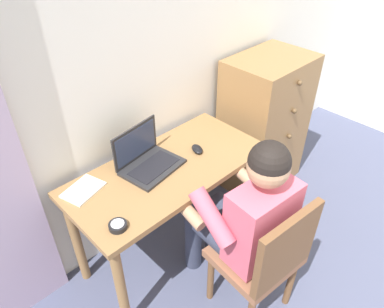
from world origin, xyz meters
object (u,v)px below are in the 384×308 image
Objects in this scene: dresser at (263,124)px; desk at (169,182)px; person_seated at (243,214)px; chair at (265,257)px; desk_clock at (118,226)px; notebook_pad at (83,190)px; laptop at (147,159)px; computer_mouse at (197,149)px.

desk is at bearing -176.21° from dresser.
dresser is at bearing 30.63° from person_seated.
chair is 9.65× the size of desk_clock.
person_seated reaches higher than desk.
desk_clock is at bearing -109.03° from notebook_pad.
laptop is (-0.08, 0.10, 0.17)m from desk.
computer_mouse is at bearing 13.84° from desk_clock.
person_seated is at bearing -29.62° from desk_clock.
chair is at bearing -74.11° from notebook_pad.
chair is at bearing -83.86° from desk.
person_seated is 11.86× the size of computer_mouse.
person_seated is 0.87m from notebook_pad.
laptop is 1.78× the size of notebook_pad.
notebook_pad reaches higher than desk.
person_seated is 5.65× the size of notebook_pad.
laptop is at bearing 178.67° from dresser.
chair is 4.14× the size of notebook_pad.
desk is 1.11× the size of dresser.
computer_mouse is (0.15, 0.50, 0.09)m from person_seated.
computer_mouse is at bearing -1.38° from desk.
laptop is 3.74× the size of computer_mouse.
dresser is 1.13m from person_seated.
dresser is 0.92× the size of person_seated.
person_seated is at bearing -83.93° from computer_mouse.
computer_mouse is 1.11× the size of desk_clock.
chair is 1.04m from notebook_pad.
laptop reaches higher than desk_clock.
notebook_pad is at bearing 87.07° from desk_clock.
desk_clock is at bearing -170.68° from dresser.
notebook_pad is at bearing 121.98° from chair.
computer_mouse is (0.31, -0.10, -0.04)m from laptop.
computer_mouse is (0.16, 0.68, 0.27)m from chair.
dresser is 2.93× the size of laptop.
chair reaches higher than desk_clock.
laptop is 0.39m from notebook_pad.
laptop is at bearing 34.69° from desk_clock.
computer_mouse is at bearing 76.53° from chair.
desk_clock is (-0.71, -0.18, -0.00)m from computer_mouse.
dresser is at bearing -1.33° from laptop.
laptop reaches higher than computer_mouse.
dresser is 10.94× the size of computer_mouse.
computer_mouse is at bearing -174.72° from dresser.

